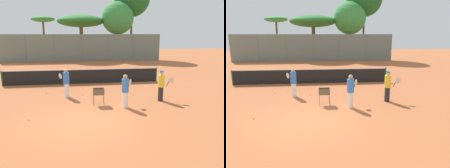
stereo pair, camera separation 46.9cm
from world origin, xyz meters
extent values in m
plane|color=#B26038|center=(0.00, 0.00, 0.00)|extent=(80.00, 80.00, 0.00)
cylinder|color=#26592D|center=(-5.56, 7.13, 0.54)|extent=(0.10, 0.10, 1.07)
cylinder|color=#26592D|center=(5.56, 7.13, 0.54)|extent=(0.10, 0.10, 1.07)
cube|color=black|center=(0.00, 7.13, 0.51)|extent=(11.13, 0.01, 1.01)
cube|color=white|center=(0.00, 7.13, 1.04)|extent=(11.13, 0.02, 0.06)
cylinder|color=slate|center=(-10.37, 20.06, 1.73)|extent=(0.08, 0.08, 3.46)
cylinder|color=slate|center=(-6.91, 20.06, 1.73)|extent=(0.08, 0.08, 3.46)
cylinder|color=slate|center=(-3.46, 20.06, 1.73)|extent=(0.08, 0.08, 3.46)
cylinder|color=slate|center=(0.00, 20.06, 1.73)|extent=(0.08, 0.08, 3.46)
cylinder|color=slate|center=(3.46, 20.06, 1.73)|extent=(0.08, 0.08, 3.46)
cylinder|color=slate|center=(6.91, 20.06, 1.73)|extent=(0.08, 0.08, 3.46)
cylinder|color=slate|center=(10.37, 20.06, 1.73)|extent=(0.08, 0.08, 3.46)
cube|color=slate|center=(0.00, 20.06, 1.73)|extent=(20.74, 0.01, 3.46)
cylinder|color=brown|center=(0.02, 22.81, 2.19)|extent=(0.49, 0.49, 4.38)
ellipsoid|color=#28722D|center=(0.02, 22.81, 5.19)|extent=(6.48, 6.48, 1.62)
cylinder|color=brown|center=(4.98, 21.84, 2.13)|extent=(0.54, 0.54, 4.27)
sphere|color=#388E42|center=(4.98, 21.84, 5.57)|extent=(4.35, 4.35, 4.35)
cylinder|color=brown|center=(7.15, 22.99, 3.41)|extent=(0.28, 0.28, 6.81)
cylinder|color=brown|center=(-5.51, 25.79, 2.59)|extent=(0.27, 0.27, 5.17)
ellipsoid|color=#388E42|center=(-5.51, 25.79, 5.60)|extent=(3.46, 3.46, 0.87)
cylinder|color=white|center=(2.04, 1.55, 0.39)|extent=(0.28, 0.28, 0.79)
cylinder|color=blue|center=(2.04, 1.55, 1.12)|extent=(0.35, 0.35, 0.66)
sphere|color=tan|center=(2.04, 1.55, 1.56)|extent=(0.21, 0.21, 0.21)
cylinder|color=black|center=(2.26, 1.83, 0.95)|extent=(0.11, 0.13, 0.27)
ellipsoid|color=silver|center=(2.38, 1.97, 1.17)|extent=(0.27, 0.33, 0.43)
cylinder|color=#26262D|center=(4.17, 2.37, 0.39)|extent=(0.28, 0.28, 0.78)
cylinder|color=yellow|center=(4.17, 2.37, 1.10)|extent=(0.34, 0.34, 0.65)
sphere|color=#DBB28C|center=(4.17, 2.37, 1.53)|extent=(0.21, 0.21, 0.21)
cylinder|color=#2659B2|center=(4.17, 2.37, 1.62)|extent=(0.22, 0.22, 0.05)
cylinder|color=black|center=(4.52, 2.32, 0.94)|extent=(0.15, 0.05, 0.27)
ellipsoid|color=silver|center=(4.69, 2.29, 1.16)|extent=(0.40, 0.09, 0.43)
cylinder|color=white|center=(-0.93, 3.78, 0.39)|extent=(0.28, 0.28, 0.78)
cylinder|color=blue|center=(-0.93, 3.78, 1.11)|extent=(0.34, 0.34, 0.65)
sphere|color=#DBB28C|center=(-0.93, 3.78, 1.54)|extent=(0.21, 0.21, 0.21)
cylinder|color=black|center=(-1.17, 4.03, 0.95)|extent=(0.12, 0.13, 0.27)
ellipsoid|color=silver|center=(-1.29, 4.16, 1.17)|extent=(0.29, 0.31, 0.43)
cylinder|color=brown|center=(0.52, 1.96, 0.28)|extent=(0.02, 0.02, 0.56)
cylinder|color=brown|center=(1.03, 1.96, 0.28)|extent=(0.02, 0.02, 0.56)
cylinder|color=brown|center=(0.52, 2.32, 0.28)|extent=(0.02, 0.02, 0.56)
cylinder|color=brown|center=(1.03, 2.32, 0.28)|extent=(0.02, 0.02, 0.56)
cube|color=brown|center=(0.78, 2.14, 0.56)|extent=(0.55, 0.40, 0.01)
cube|color=brown|center=(0.78, 1.94, 0.71)|extent=(0.55, 0.01, 0.30)
cube|color=brown|center=(0.78, 2.34, 0.71)|extent=(0.55, 0.01, 0.30)
cube|color=brown|center=(0.50, 2.14, 0.71)|extent=(0.01, 0.40, 0.30)
cube|color=brown|center=(1.05, 2.14, 0.71)|extent=(0.01, 0.40, 0.30)
sphere|color=#D1E54C|center=(0.72, 2.05, 0.66)|extent=(0.07, 0.07, 0.07)
sphere|color=#D1E54C|center=(0.87, 2.26, 0.60)|extent=(0.07, 0.07, 0.07)
sphere|color=#D1E54C|center=(0.56, 2.02, 0.60)|extent=(0.07, 0.07, 0.07)
sphere|color=#D1E54C|center=(0.70, 2.24, 0.60)|extent=(0.07, 0.07, 0.07)
sphere|color=#D1E54C|center=(0.87, 2.27, 0.66)|extent=(0.07, 0.07, 0.07)
sphere|color=#D1E54C|center=(0.77, 2.23, 0.66)|extent=(0.07, 0.07, 0.07)
sphere|color=#D1E54C|center=(0.91, 2.18, 0.60)|extent=(0.07, 0.07, 0.07)
sphere|color=#D1E54C|center=(0.95, 2.26, 0.66)|extent=(0.07, 0.07, 0.07)
sphere|color=#D1E54C|center=(0.67, 2.26, 0.66)|extent=(0.07, 0.07, 0.07)
sphere|color=#D1E54C|center=(0.64, 2.15, 0.60)|extent=(0.07, 0.07, 0.07)
sphere|color=#D1E54C|center=(4.69, 6.18, 0.03)|extent=(0.07, 0.07, 0.07)
sphere|color=#D1E54C|center=(-2.24, 4.69, 0.03)|extent=(0.07, 0.07, 0.07)
sphere|color=#D1E54C|center=(-0.02, 4.00, 0.03)|extent=(0.07, 0.07, 0.07)
sphere|color=#D1E54C|center=(2.50, 4.18, 0.03)|extent=(0.07, 0.07, 0.07)
sphere|color=#D1E54C|center=(-2.34, 0.48, 0.03)|extent=(0.07, 0.07, 0.07)
camera|label=1|loc=(-0.01, -8.59, 3.62)|focal=35.00mm
camera|label=2|loc=(0.45, -8.64, 3.62)|focal=35.00mm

